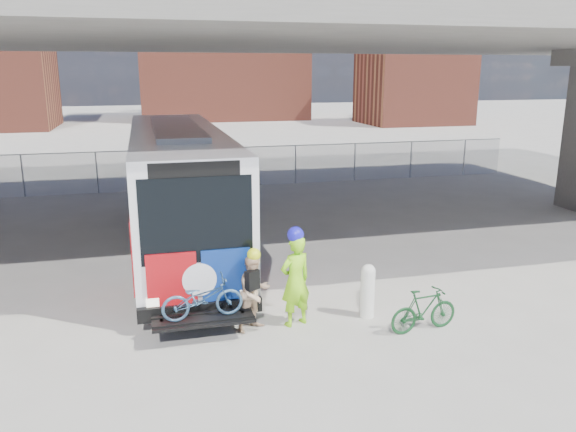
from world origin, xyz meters
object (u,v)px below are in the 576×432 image
object	(u,v)px
bollard	(368,289)
bus	(178,178)
cyclist_tan	(254,291)
bike_parked	(424,310)
cyclist_hivis	(295,278)

from	to	relation	value
bollard	bus	bearing A→B (deg)	119.45
bus	cyclist_tan	world-z (taller)	bus
bus	bike_parked	size ratio (longest dim) A/B	8.38
cyclist_tan	bollard	bearing A→B (deg)	-29.00
bus	cyclist_tan	size ratio (longest dim) A/B	7.32
bus	cyclist_hivis	bearing A→B (deg)	-72.85
bus	bike_parked	distance (m)	8.69
bollard	bike_parked	distance (m)	1.30
bus	bollard	xyz separation A→B (m)	(3.58, -6.33, -1.47)
cyclist_hivis	bike_parked	size ratio (longest dim) A/B	1.40
cyclist_tan	bike_parked	bearing A→B (deg)	-45.06
cyclist_hivis	cyclist_tan	world-z (taller)	cyclist_hivis
cyclist_hivis	bike_parked	world-z (taller)	cyclist_hivis
bus	bollard	size ratio (longest dim) A/B	10.76
cyclist_hivis	bus	bearing A→B (deg)	-92.84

